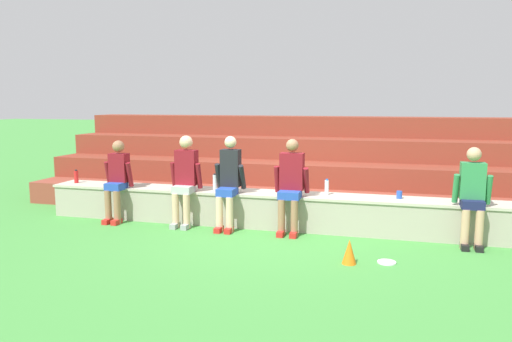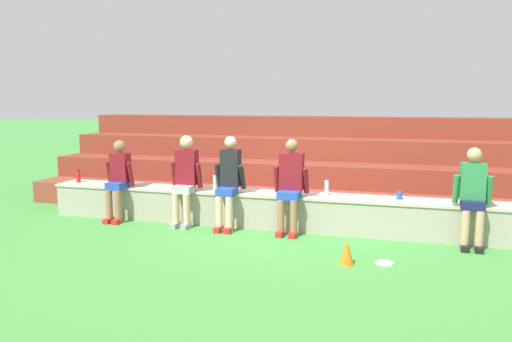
# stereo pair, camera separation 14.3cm
# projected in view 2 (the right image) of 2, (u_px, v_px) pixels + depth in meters

# --- Properties ---
(ground_plane) EXTENTS (80.00, 80.00, 0.00)m
(ground_plane) POSITION_uv_depth(u_px,v_px,m) (271.00, 231.00, 7.68)
(ground_plane) COLOR #428E3D
(stone_seating_wall) EXTENTS (7.98, 0.60, 0.56)m
(stone_seating_wall) POSITION_uv_depth(u_px,v_px,m) (276.00, 209.00, 7.90)
(stone_seating_wall) COLOR #A8A08E
(stone_seating_wall) RESTS_ON ground
(brick_bleachers) EXTENTS (10.36, 3.14, 1.70)m
(brick_bleachers) POSITION_uv_depth(u_px,v_px,m) (304.00, 168.00, 10.20)
(brick_bleachers) COLOR brown
(brick_bleachers) RESTS_ON ground
(person_far_left) EXTENTS (0.49, 0.50, 1.38)m
(person_far_left) POSITION_uv_depth(u_px,v_px,m) (118.00, 178.00, 8.28)
(person_far_left) COLOR #996B4C
(person_far_left) RESTS_ON ground
(person_left_of_center) EXTENTS (0.53, 0.52, 1.48)m
(person_left_of_center) POSITION_uv_depth(u_px,v_px,m) (185.00, 177.00, 7.97)
(person_left_of_center) COLOR #DBAD89
(person_left_of_center) RESTS_ON ground
(person_center) EXTENTS (0.48, 0.58, 1.48)m
(person_center) POSITION_uv_depth(u_px,v_px,m) (229.00, 180.00, 7.76)
(person_center) COLOR beige
(person_center) RESTS_ON ground
(person_right_of_center) EXTENTS (0.54, 0.53, 1.46)m
(person_right_of_center) POSITION_uv_depth(u_px,v_px,m) (290.00, 183.00, 7.49)
(person_right_of_center) COLOR #996B4C
(person_right_of_center) RESTS_ON ground
(person_far_right) EXTENTS (0.51, 0.48, 1.40)m
(person_far_right) POSITION_uv_depth(u_px,v_px,m) (473.00, 195.00, 6.74)
(person_far_right) COLOR tan
(person_far_right) RESTS_ON ground
(water_bottle_center_gap) EXTENTS (0.07, 0.07, 0.28)m
(water_bottle_center_gap) POSITION_uv_depth(u_px,v_px,m) (215.00, 182.00, 8.10)
(water_bottle_center_gap) COLOR silver
(water_bottle_center_gap) RESTS_ON stone_seating_wall
(water_bottle_near_left) EXTENTS (0.07, 0.07, 0.24)m
(water_bottle_near_left) POSITION_uv_depth(u_px,v_px,m) (78.00, 176.00, 8.88)
(water_bottle_near_left) COLOR red
(water_bottle_near_left) RESTS_ON stone_seating_wall
(water_bottle_mid_right) EXTENTS (0.06, 0.06, 0.25)m
(water_bottle_mid_right) POSITION_uv_depth(u_px,v_px,m) (327.00, 188.00, 7.67)
(water_bottle_mid_right) COLOR silver
(water_bottle_mid_right) RESTS_ON stone_seating_wall
(plastic_cup_right_end) EXTENTS (0.08, 0.08, 0.12)m
(plastic_cup_right_end) POSITION_uv_depth(u_px,v_px,m) (399.00, 195.00, 7.36)
(plastic_cup_right_end) COLOR blue
(plastic_cup_right_end) RESTS_ON stone_seating_wall
(frisbee) EXTENTS (0.23, 0.23, 0.02)m
(frisbee) POSITION_uv_depth(u_px,v_px,m) (385.00, 263.00, 6.14)
(frisbee) COLOR white
(frisbee) RESTS_ON ground
(sports_cone) EXTENTS (0.18, 0.18, 0.32)m
(sports_cone) POSITION_uv_depth(u_px,v_px,m) (347.00, 252.00, 6.10)
(sports_cone) COLOR orange
(sports_cone) RESTS_ON ground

